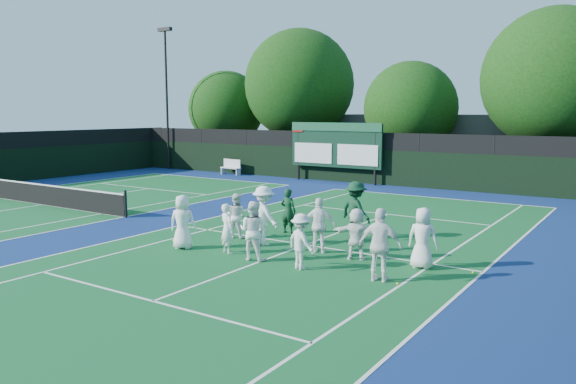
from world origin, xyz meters
The scene contains 32 objects.
ground centered at (0.00, 0.00, 0.00)m, with size 120.00×120.00×0.00m, color #1B350E.
court_apron centered at (-6.00, 1.00, 0.00)m, with size 34.00×32.00×0.01m, color navy.
near_court centered at (0.00, 1.00, 0.01)m, with size 11.05×23.85×0.01m.
left_court centered at (-14.00, 1.00, 0.01)m, with size 11.05×23.85×0.01m.
back_fence centered at (-6.00, 16.00, 1.36)m, with size 34.00×0.08×3.00m.
scoreboard centered at (-7.01, 15.59, 2.19)m, with size 6.00×0.21×3.55m.
clubhouse centered at (-2.00, 24.00, 2.00)m, with size 18.00×6.00×4.00m, color #545559.
light_pole_left centered at (-21.00, 15.70, 6.30)m, with size 1.20×0.30×10.12m.
tennis_net centered at (-14.00, 1.00, 0.49)m, with size 11.30×0.10×1.10m.
bench centered at (-14.80, 15.37, 0.55)m, with size 1.68×0.68×1.03m.
tree_a centered at (-18.46, 19.58, 4.26)m, with size 5.69×5.69×7.26m.
tree_b centered at (-11.90, 19.58, 5.85)m, with size 7.57×7.57×9.83m.
tree_c centered at (-3.78, 19.58, 4.24)m, with size 5.73×5.73×7.26m.
tree_d centered at (4.20, 19.58, 5.74)m, with size 7.51×7.51×9.69m.
tennis_ball_0 centered at (-3.83, -0.97, 0.03)m, with size 0.07×0.07×0.07m, color #BFCE18.
tennis_ball_1 centered at (0.08, 3.25, 0.03)m, with size 0.07×0.07×0.07m, color #BFCE18.
tennis_ball_2 centered at (5.29, 0.74, 0.03)m, with size 0.07×0.07×0.07m, color #BFCE18.
tennis_ball_3 centered at (-3.91, 0.99, 0.03)m, with size 0.07×0.07×0.07m, color #BFCE18.
tennis_ball_4 centered at (0.90, 4.24, 0.03)m, with size 0.07×0.07×0.07m, color #BFCE18.
tennis_ball_5 centered at (4.03, -1.26, 0.03)m, with size 0.07×0.07×0.07m, color #BFCE18.
player_front_0 centered at (-2.88, -1.48, 0.84)m, with size 0.82×0.53×1.67m, color white.
player_front_1 centered at (-1.40, -1.16, 0.75)m, with size 0.55×0.36×1.50m, color white.
player_front_2 centered at (-0.30, -1.34, 0.85)m, with size 0.82×0.64×1.69m, color white.
player_front_3 centered at (1.34, -1.38, 0.75)m, with size 0.98×0.56×1.51m, color silver.
player_front_4 centered at (3.54, -1.23, 0.92)m, with size 1.08×0.45×1.84m, color white.
player_back_0 centered at (-2.49, 0.62, 0.75)m, with size 0.73×0.57×1.50m, color white.
player_back_1 centered at (-1.13, 0.32, 0.94)m, with size 1.21×0.70×1.88m, color white.
player_back_2 centered at (0.85, 0.40, 0.83)m, with size 0.97×0.41×1.66m, color white.
player_back_3 centered at (2.11, 0.33, 0.74)m, with size 1.38×0.44×1.49m, color white.
player_back_4 centered at (4.00, 0.48, 0.83)m, with size 0.81×0.53×1.66m, color white.
coach_left centered at (-1.42, 2.15, 0.78)m, with size 0.57×0.37×1.57m, color #0E351C.
coach_right centered at (0.89, 2.69, 0.96)m, with size 1.24×0.71×1.91m, color #0D331E.
Camera 1 is at (9.11, -13.69, 4.16)m, focal length 35.00 mm.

